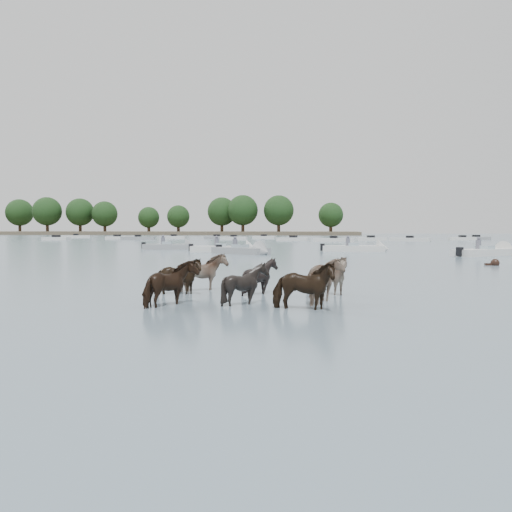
# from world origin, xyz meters

# --- Properties ---
(ground) EXTENTS (400.00, 400.00, 0.00)m
(ground) POSITION_xyz_m (0.00, 0.00, 0.00)
(ground) COLOR slate
(ground) RESTS_ON ground
(shoreline) EXTENTS (160.00, 30.00, 1.00)m
(shoreline) POSITION_xyz_m (-70.00, 150.00, 0.50)
(shoreline) COLOR #4C4233
(shoreline) RESTS_ON ground
(pony_herd) EXTENTS (5.76, 4.50, 1.28)m
(pony_herd) POSITION_xyz_m (-1.03, 0.13, 0.47)
(pony_herd) COLOR black
(pony_herd) RESTS_ON ground
(swimming_pony) EXTENTS (0.72, 0.44, 0.44)m
(swimming_pony) POSITION_xyz_m (9.41, 14.54, 0.10)
(swimming_pony) COLOR black
(swimming_pony) RESTS_ON ground
(motorboat_a) EXTENTS (5.65, 2.25, 1.92)m
(motorboat_a) POSITION_xyz_m (-6.89, 28.02, 0.23)
(motorboat_a) COLOR silver
(motorboat_a) RESTS_ON ground
(motorboat_b) EXTENTS (5.13, 4.24, 1.92)m
(motorboat_b) POSITION_xyz_m (-4.94, 24.36, 0.23)
(motorboat_b) COLOR gray
(motorboat_b) RESTS_ON ground
(motorboat_c) EXTENTS (5.67, 2.00, 1.92)m
(motorboat_c) POSITION_xyz_m (3.72, 30.26, 0.23)
(motorboat_c) COLOR silver
(motorboat_c) RESTS_ON ground
(motorboat_d) EXTENTS (5.45, 4.88, 1.92)m
(motorboat_d) POSITION_xyz_m (12.34, 25.05, 0.22)
(motorboat_d) COLOR silver
(motorboat_d) RESTS_ON ground
(motorboat_f) EXTENTS (5.03, 2.34, 1.92)m
(motorboat_f) POSITION_xyz_m (-12.97, 32.63, 0.23)
(motorboat_f) COLOR gray
(motorboat_f) RESTS_ON ground
(distant_flotilla) EXTENTS (105.50, 27.56, 0.93)m
(distant_flotilla) POSITION_xyz_m (0.15, 72.73, 0.26)
(distant_flotilla) COLOR silver
(distant_flotilla) RESTS_ON ground
(treeline) EXTENTS (147.25, 18.74, 12.42)m
(treeline) POSITION_xyz_m (-64.18, 149.43, 6.94)
(treeline) COLOR #382619
(treeline) RESTS_ON ground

